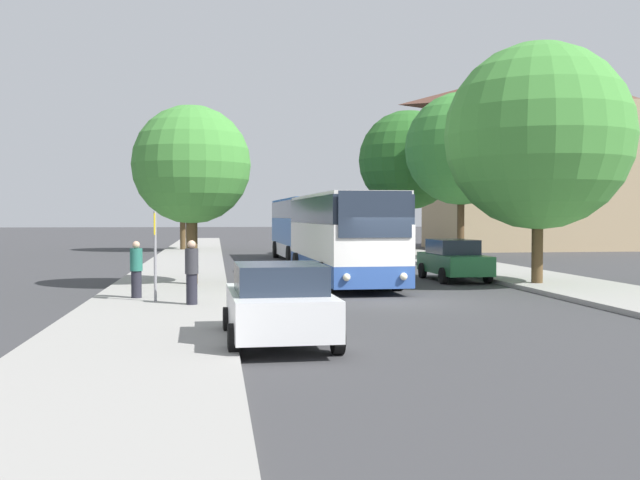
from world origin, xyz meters
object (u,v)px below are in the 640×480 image
object	(u,v)px
parked_car_right_near	(454,260)
pedestrian_waiting_far	(136,269)
pedestrian_waiting_near	(192,272)
tree_right_near	(408,160)
tree_left_near	(191,165)
tree_right_mid	(538,136)
bus_middle	(303,228)
tree_left_far	(182,169)
tree_right_far	(461,149)
bus_front	(342,236)
parked_car_left_curb	(279,303)
bus_stop_sign	(155,245)

from	to	relation	value
parked_car_right_near	pedestrian_waiting_far	size ratio (longest dim) A/B	2.64
pedestrian_waiting_near	tree_right_near	bearing A→B (deg)	-174.41
pedestrian_waiting_near	tree_left_near	xyz separation A→B (m)	(-0.19, 6.23, 3.30)
tree_right_near	tree_right_mid	bearing A→B (deg)	-91.89
bus_middle	pedestrian_waiting_far	world-z (taller)	bus_middle
tree_left_near	tree_left_far	bearing A→B (deg)	93.09
tree_left_near	tree_right_far	bearing A→B (deg)	43.12
bus_front	tree_left_near	xyz separation A→B (m)	(-5.58, -1.26, 2.55)
parked_car_right_near	pedestrian_waiting_near	distance (m)	12.67
bus_middle	tree_right_mid	distance (m)	18.00
parked_car_left_curb	bus_stop_sign	world-z (taller)	bus_stop_sign
pedestrian_waiting_far	tree_left_near	bearing A→B (deg)	-170.21
bus_stop_sign	tree_left_far	size ratio (longest dim) A/B	0.28
parked_car_left_curb	tree_left_far	distance (m)	40.05
bus_stop_sign	pedestrian_waiting_near	world-z (taller)	bus_stop_sign
parked_car_right_near	tree_right_near	xyz separation A→B (m)	(2.81, 17.79, 5.23)
bus_stop_sign	pedestrian_waiting_near	distance (m)	1.53
bus_middle	tree_left_far	world-z (taller)	tree_left_far
tree_left_near	tree_right_mid	world-z (taller)	tree_right_mid
bus_middle	pedestrian_waiting_far	bearing A→B (deg)	-111.60
tree_right_near	bus_middle	bearing A→B (deg)	-148.83
bus_front	parked_car_right_near	world-z (taller)	bus_front
bus_middle	parked_car_left_curb	xyz separation A→B (m)	(-3.67, -27.15, -1.03)
pedestrian_waiting_near	tree_right_mid	world-z (taller)	tree_right_mid
bus_stop_sign	tree_left_far	bearing A→B (deg)	91.11
parked_car_left_curb	tree_right_near	distance (m)	33.71
bus_middle	parked_car_left_curb	distance (m)	27.42
tree_right_near	tree_right_mid	xyz separation A→B (m)	(-0.68, -20.76, -0.69)
parked_car_right_near	tree_right_mid	bearing A→B (deg)	124.92
pedestrian_waiting_far	tree_right_far	xyz separation A→B (m)	(15.82, 17.80, 5.27)
bus_stop_sign	parked_car_right_near	bearing A→B (deg)	32.56
pedestrian_waiting_near	tree_left_near	distance (m)	7.06
pedestrian_waiting_near	bus_stop_sign	bearing A→B (deg)	-99.09
tree_right_near	tree_right_mid	size ratio (longest dim) A/B	1.06
parked_car_left_curb	pedestrian_waiting_near	size ratio (longest dim) A/B	2.28
bus_front	bus_stop_sign	distance (m)	9.21
pedestrian_waiting_near	tree_left_far	world-z (taller)	tree_left_far
bus_middle	tree_right_near	world-z (taller)	tree_right_near
bus_stop_sign	pedestrian_waiting_far	world-z (taller)	bus_stop_sign
tree_right_mid	pedestrian_waiting_far	bearing A→B (deg)	-167.48
tree_right_mid	tree_right_far	bearing A→B (deg)	81.78
tree_left_far	bus_front	bearing A→B (deg)	-74.94
tree_left_far	bus_stop_sign	bearing A→B (deg)	-88.89
tree_right_near	tree_right_mid	distance (m)	20.78
bus_front	tree_right_mid	bearing A→B (deg)	-22.56
parked_car_left_curb	pedestrian_waiting_far	distance (m)	8.46
tree_right_near	tree_right_far	distance (m)	6.18
tree_left_far	bus_middle	bearing A→B (deg)	-59.83
bus_stop_sign	tree_right_near	size ratio (longest dim) A/B	0.28
parked_car_right_near	pedestrian_waiting_near	xyz separation A→B (m)	(-9.91, -7.89, 0.20)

